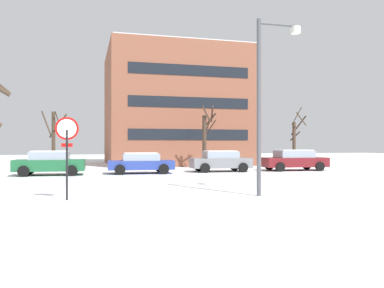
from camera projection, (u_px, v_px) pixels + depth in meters
name	position (u px, v px, depth m)	size (l,w,h in m)	color
ground_plane	(89.00, 193.00, 15.10)	(120.00, 120.00, 0.00)	white
road_surface	(88.00, 183.00, 18.82)	(80.00, 9.71, 0.00)	silver
stop_sign	(67.00, 142.00, 13.18)	(0.76, 0.09, 2.76)	black
street_lamp	(266.00, 89.00, 14.39)	(1.73, 0.36, 6.37)	#4C4F54
parked_car_green	(50.00, 163.00, 23.88)	(4.13, 2.24, 1.47)	#1E6038
parked_car_blue	(141.00, 163.00, 25.35)	(4.20, 2.31, 1.32)	#283D93
parked_car_gray	(220.00, 161.00, 27.04)	(4.10, 2.20, 1.43)	slate
parked_car_maroon	(294.00, 160.00, 28.27)	(4.65, 2.23, 1.47)	maroon
tree_far_left	(205.00, 137.00, 30.61)	(1.25, 1.66, 4.83)	#423326
tree_far_mid	(54.00, 138.00, 27.68)	(1.75, 1.76, 4.18)	#423326
tree_far_right	(295.00, 141.00, 33.21)	(1.37, 1.99, 4.97)	#423326
building_far_right	(175.00, 108.00, 38.72)	(12.83, 11.92, 10.76)	brown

